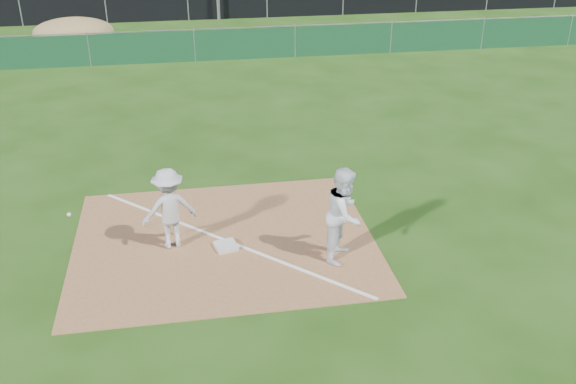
# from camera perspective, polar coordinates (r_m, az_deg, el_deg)

# --- Properties ---
(ground) EXTENTS (90.00, 90.00, 0.00)m
(ground) POSITION_cam_1_polar(r_m,az_deg,el_deg) (21.33, -7.66, 8.01)
(ground) COLOR #1C400D
(ground) RESTS_ON ground
(infield_dirt) EXTENTS (6.00, 5.00, 0.02)m
(infield_dirt) POSITION_cam_1_polar(r_m,az_deg,el_deg) (13.09, -5.67, -4.31)
(infield_dirt) COLOR brown
(infield_dirt) RESTS_ON ground
(foul_line) EXTENTS (5.01, 5.01, 0.01)m
(foul_line) POSITION_cam_1_polar(r_m,az_deg,el_deg) (13.08, -5.67, -4.26)
(foul_line) COLOR white
(foul_line) RESTS_ON infield_dirt
(green_fence) EXTENTS (44.00, 0.05, 1.20)m
(green_fence) POSITION_cam_1_polar(r_m,az_deg,el_deg) (25.97, -8.31, 12.70)
(green_fence) COLOR #103B1F
(green_fence) RESTS_ON ground
(dirt_mound) EXTENTS (3.38, 2.60, 1.17)m
(dirt_mound) POSITION_cam_1_polar(r_m,az_deg,el_deg) (29.70, -18.52, 13.36)
(dirt_mound) COLOR olive
(dirt_mound) RESTS_ON ground
(black_fence) EXTENTS (46.00, 0.04, 1.80)m
(black_fence) POSITION_cam_1_polar(r_m,az_deg,el_deg) (33.74, -8.91, 16.36)
(black_fence) COLOR black
(black_fence) RESTS_ON ground
(parking_lot) EXTENTS (46.00, 9.00, 0.01)m
(parking_lot) POSITION_cam_1_polar(r_m,az_deg,el_deg) (38.82, -9.05, 16.32)
(parking_lot) COLOR black
(parking_lot) RESTS_ON ground
(first_base) EXTENTS (0.49, 0.49, 0.09)m
(first_base) POSITION_cam_1_polar(r_m,az_deg,el_deg) (12.81, -5.54, -4.79)
(first_base) COLOR silver
(first_base) RESTS_ON infield_dirt
(play_at_first) EXTENTS (2.49, 0.85, 1.66)m
(play_at_first) POSITION_cam_1_polar(r_m,az_deg,el_deg) (12.65, -10.52, -1.45)
(play_at_first) COLOR silver
(play_at_first) RESTS_ON infield_dirt
(runner) EXTENTS (1.07, 1.15, 1.88)m
(runner) POSITION_cam_1_polar(r_m,az_deg,el_deg) (12.11, 5.05, -1.96)
(runner) COLOR white
(runner) RESTS_ON ground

